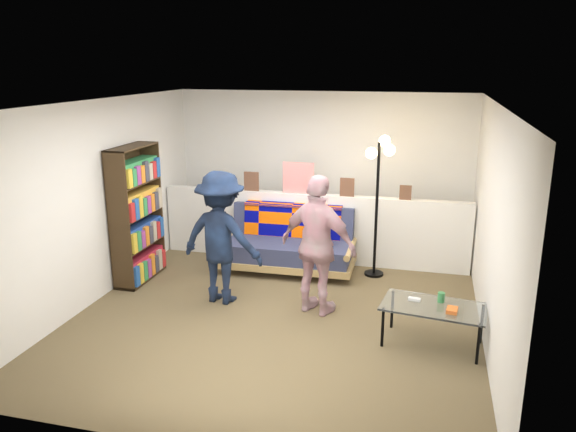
% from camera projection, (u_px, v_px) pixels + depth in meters
% --- Properties ---
extents(ground, '(5.00, 5.00, 0.00)m').
position_uv_depth(ground, '(280.00, 311.00, 6.57)').
color(ground, brown).
rests_on(ground, ground).
extents(room_shell, '(4.60, 5.05, 2.45)m').
position_uv_depth(room_shell, '(289.00, 163.00, 6.57)').
color(room_shell, silver).
rests_on(room_shell, ground).
extents(half_wall_ledge, '(4.45, 0.15, 1.00)m').
position_uv_depth(half_wall_ledge, '(312.00, 228.00, 8.12)').
color(half_wall_ledge, silver).
rests_on(half_wall_ledge, ground).
extents(ledge_decor, '(2.97, 0.02, 0.45)m').
position_uv_depth(ledge_decor, '(297.00, 181.00, 7.97)').
color(ledge_decor, brown).
rests_on(ledge_decor, half_wall_ledge).
extents(futon_sofa, '(1.84, 0.92, 0.78)m').
position_uv_depth(futon_sofa, '(290.00, 244.00, 7.80)').
color(futon_sofa, tan).
rests_on(futon_sofa, ground).
extents(bookshelf, '(0.30, 0.90, 1.79)m').
position_uv_depth(bookshelf, '(137.00, 219.00, 7.34)').
color(bookshelf, black).
rests_on(bookshelf, ground).
extents(coffee_table, '(1.10, 0.71, 0.54)m').
position_uv_depth(coffee_table, '(434.00, 308.00, 5.69)').
color(coffee_table, black).
rests_on(coffee_table, ground).
extents(floor_lamp, '(0.39, 0.35, 1.90)m').
position_uv_depth(floor_lamp, '(380.00, 178.00, 7.35)').
color(floor_lamp, black).
rests_on(floor_lamp, ground).
extents(person_left, '(1.12, 0.75, 1.60)m').
position_uv_depth(person_left, '(221.00, 238.00, 6.67)').
color(person_left, black).
rests_on(person_left, ground).
extents(person_right, '(1.03, 0.70, 1.63)m').
position_uv_depth(person_right, '(318.00, 246.00, 6.34)').
color(person_right, pink).
rests_on(person_right, ground).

